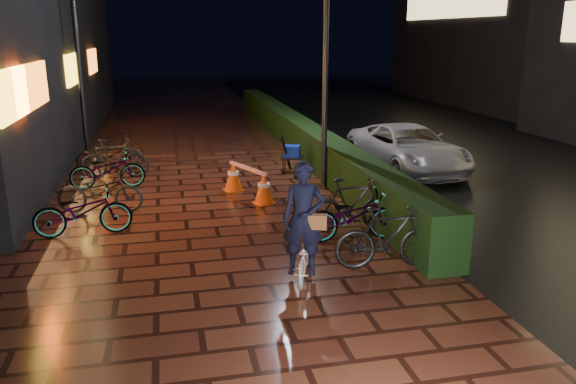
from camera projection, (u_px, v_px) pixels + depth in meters
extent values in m
plane|color=#381911|center=(222.00, 248.00, 9.87)|extent=(80.00, 80.00, 0.00)
cube|color=black|center=(511.00, 162.00, 16.42)|extent=(11.00, 60.00, 0.01)
cube|color=black|center=(299.00, 135.00, 17.93)|extent=(0.70, 20.00, 1.00)
imported|color=#B3B3B8|center=(408.00, 148.00, 15.30)|extent=(2.32, 4.50, 1.21)
cube|color=yellow|center=(12.00, 94.00, 9.86)|extent=(0.08, 2.00, 0.90)
cube|color=orange|center=(31.00, 87.00, 11.27)|extent=(0.08, 3.00, 0.90)
cube|color=yellow|center=(74.00, 69.00, 16.91)|extent=(0.08, 2.80, 0.90)
cube|color=orange|center=(93.00, 61.00, 21.60)|extent=(0.08, 2.20, 0.90)
cube|color=#FFD88C|center=(449.00, 5.00, 28.19)|extent=(0.06, 10.00, 1.30)
cylinder|color=black|center=(325.00, 84.00, 13.16)|extent=(0.14, 0.14, 4.97)
cylinder|color=black|center=(80.00, 70.00, 15.81)|extent=(0.15, 0.15, 5.28)
imported|color=silver|center=(303.00, 257.00, 8.59)|extent=(0.85, 1.37, 0.68)
imported|color=black|center=(303.00, 219.00, 8.31)|extent=(0.73, 0.60, 1.74)
cube|color=brown|center=(317.00, 222.00, 8.28)|extent=(0.33, 0.22, 0.22)
cone|color=#FC4D0D|center=(264.00, 188.00, 12.35)|extent=(0.45, 0.45, 0.71)
cone|color=#D84B0B|center=(233.00, 176.00, 13.38)|extent=(0.45, 0.45, 0.71)
cube|color=#F54C0C|center=(264.00, 203.00, 12.44)|extent=(0.51, 0.51, 0.03)
cube|color=#DC580B|center=(234.00, 190.00, 13.47)|extent=(0.51, 0.51, 0.03)
cube|color=#BB0B14|center=(248.00, 168.00, 12.78)|extent=(0.67, 1.42, 0.07)
cube|color=black|center=(292.00, 157.00, 15.12)|extent=(0.68, 0.62, 0.04)
cylinder|color=black|center=(283.00, 166.00, 15.04)|extent=(0.04, 0.04, 0.39)
cylinder|color=black|center=(300.00, 167.00, 14.98)|extent=(0.04, 0.04, 0.39)
cylinder|color=black|center=(285.00, 163.00, 15.38)|extent=(0.04, 0.04, 0.39)
cylinder|color=black|center=(301.00, 164.00, 15.33)|extent=(0.04, 0.04, 0.39)
cube|color=#0E26B9|center=(292.00, 151.00, 15.08)|extent=(0.50, 0.46, 0.30)
cylinder|color=black|center=(286.00, 153.00, 14.96)|extent=(0.38, 0.32, 0.98)
imported|color=black|center=(82.00, 211.00, 10.36)|extent=(1.80, 0.74, 0.93)
imported|color=black|center=(100.00, 191.00, 11.70)|extent=(1.84, 0.87, 0.93)
imported|color=black|center=(110.00, 155.00, 15.21)|extent=(1.81, 0.79, 0.93)
imported|color=black|center=(107.00, 170.00, 13.52)|extent=(1.79, 0.68, 0.93)
imported|color=black|center=(115.00, 159.00, 14.48)|extent=(1.73, 0.56, 1.03)
imported|color=black|center=(352.00, 204.00, 10.63)|extent=(1.74, 0.59, 1.03)
imported|color=black|center=(353.00, 216.00, 10.11)|extent=(1.78, 0.66, 0.93)
imported|color=black|center=(388.00, 238.00, 8.89)|extent=(1.75, 0.64, 1.03)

